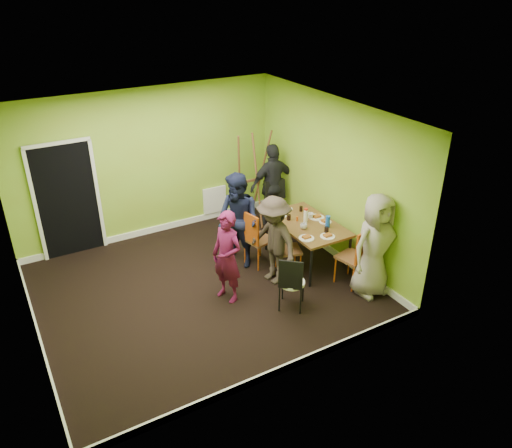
{
  "coord_description": "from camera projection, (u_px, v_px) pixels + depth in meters",
  "views": [
    {
      "loc": [
        -2.59,
        -6.23,
        4.61
      ],
      "look_at": [
        1.0,
        0.0,
        0.91
      ],
      "focal_mm": 35.0,
      "sensor_mm": 36.0,
      "label": 1
    }
  ],
  "objects": [
    {
      "name": "chair_bentwood",
      "position": [
        291.0,
        281.0,
        7.35
      ],
      "size": [
        0.5,
        0.5,
        0.91
      ],
      "rotation": [
        0.0,
        0.0,
        -0.72
      ],
      "color": "black",
      "rests_on": "ground"
    },
    {
      "name": "cup_a",
      "position": [
        304.0,
        226.0,
        8.26
      ],
      "size": [
        0.12,
        0.12,
        0.09
      ],
      "primitive_type": "imported",
      "color": "white",
      "rests_on": "dining_table"
    },
    {
      "name": "person_left_near",
      "position": [
        274.0,
        240.0,
        7.94
      ],
      "size": [
        0.71,
        1.04,
        1.5
      ],
      "primitive_type": "imported",
      "rotation": [
        0.0,
        0.0,
        -1.41
      ],
      "color": "#312820",
      "rests_on": "ground"
    },
    {
      "name": "room_walls",
      "position": [
        197.0,
        234.0,
        7.62
      ],
      "size": [
        5.04,
        4.54,
        2.82
      ],
      "color": "olive",
      "rests_on": "ground"
    },
    {
      "name": "person_front_end",
      "position": [
        375.0,
        245.0,
        7.59
      ],
      "size": [
        0.84,
        0.56,
        1.69
      ],
      "primitive_type": "imported",
      "rotation": [
        0.0,
        0.0,
        0.03
      ],
      "color": "gray",
      "rests_on": "ground"
    },
    {
      "name": "blue_bottle",
      "position": [
        328.0,
        222.0,
        8.28
      ],
      "size": [
        0.08,
        0.08,
        0.21
      ],
      "primitive_type": "cylinder",
      "color": "#1751B2",
      "rests_on": "dining_table"
    },
    {
      "name": "chair_left_far",
      "position": [
        256.0,
        236.0,
        8.44
      ],
      "size": [
        0.49,
        0.49,
        1.01
      ],
      "rotation": [
        0.0,
        0.0,
        -1.38
      ],
      "color": "#CC5413",
      "rests_on": "ground"
    },
    {
      "name": "plate_wall_front",
      "position": [
        325.0,
        222.0,
        8.5
      ],
      "size": [
        0.21,
        0.21,
        0.01
      ],
      "primitive_type": "cylinder",
      "color": "white",
      "rests_on": "dining_table"
    },
    {
      "name": "dining_table",
      "position": [
        307.0,
        226.0,
        8.49
      ],
      "size": [
        0.9,
        1.5,
        0.75
      ],
      "color": "black",
      "rests_on": "ground"
    },
    {
      "name": "glass_front",
      "position": [
        326.0,
        230.0,
        8.13
      ],
      "size": [
        0.07,
        0.07,
        0.1
      ],
      "primitive_type": "cylinder",
      "color": "black",
      "rests_on": "dining_table"
    },
    {
      "name": "thermos",
      "position": [
        306.0,
        216.0,
        8.44
      ],
      "size": [
        0.07,
        0.07,
        0.23
      ],
      "primitive_type": "cylinder",
      "color": "white",
      "rests_on": "dining_table"
    },
    {
      "name": "plate_near_right",
      "position": [
        306.0,
        238.0,
        7.98
      ],
      "size": [
        0.25,
        0.25,
        0.01
      ],
      "primitive_type": "cylinder",
      "color": "white",
      "rests_on": "dining_table"
    },
    {
      "name": "chair_back_end",
      "position": [
        275.0,
        195.0,
        9.69
      ],
      "size": [
        0.47,
        0.53,
        0.97
      ],
      "rotation": [
        0.0,
        0.0,
        2.96
      ],
      "color": "#CC5413",
      "rests_on": "ground"
    },
    {
      "name": "chair_left_near",
      "position": [
        284.0,
        245.0,
        8.22
      ],
      "size": [
        0.5,
        0.5,
        0.96
      ],
      "rotation": [
        0.0,
        0.0,
        -1.9
      ],
      "color": "#CC5413",
      "rests_on": "ground"
    },
    {
      "name": "plate_near_left",
      "position": [
        279.0,
        216.0,
        8.7
      ],
      "size": [
        0.26,
        0.26,
        0.01
      ],
      "primitive_type": "cylinder",
      "color": "white",
      "rests_on": "dining_table"
    },
    {
      "name": "glass_back",
      "position": [
        301.0,
        209.0,
        8.86
      ],
      "size": [
        0.06,
        0.06,
        0.09
      ],
      "primitive_type": "cylinder",
      "color": "black",
      "rests_on": "dining_table"
    },
    {
      "name": "person_back_end",
      "position": [
        273.0,
        185.0,
        9.73
      ],
      "size": [
        0.99,
        0.45,
        1.66
      ],
      "primitive_type": "imported",
      "rotation": [
        0.0,
        0.0,
        3.09
      ],
      "color": "black",
      "rests_on": "ground"
    },
    {
      "name": "cup_b",
      "position": [
        310.0,
        216.0,
        8.61
      ],
      "size": [
        0.1,
        0.1,
        0.1
      ],
      "primitive_type": "imported",
      "color": "white",
      "rests_on": "dining_table"
    },
    {
      "name": "chair_front_end",
      "position": [
        357.0,
        254.0,
        7.89
      ],
      "size": [
        0.51,
        0.51,
        1.03
      ],
      "rotation": [
        0.0,
        0.0,
        0.22
      ],
      "color": "#CC5413",
      "rests_on": "ground"
    },
    {
      "name": "person_left_far",
      "position": [
        238.0,
        221.0,
        8.37
      ],
      "size": [
        0.85,
        0.96,
        1.66
      ],
      "primitive_type": "imported",
      "rotation": [
        0.0,
        0.0,
        -1.26
      ],
      "color": "black",
      "rests_on": "ground"
    },
    {
      "name": "person_standing",
      "position": [
        227.0,
        257.0,
        7.49
      ],
      "size": [
        0.52,
        0.63,
        1.48
      ],
      "primitive_type": "imported",
      "rotation": [
        0.0,
        0.0,
        -1.21
      ],
      "color": "#570F35",
      "rests_on": "ground"
    },
    {
      "name": "plate_far_back",
      "position": [
        287.0,
        209.0,
        8.94
      ],
      "size": [
        0.22,
        0.22,
        0.01
      ],
      "primitive_type": "cylinder",
      "color": "white",
      "rests_on": "dining_table"
    },
    {
      "name": "easel",
      "position": [
        253.0,
        178.0,
        9.77
      ],
      "size": [
        0.76,
        0.71,
        1.89
      ],
      "color": "brown",
      "rests_on": "ground"
    },
    {
      "name": "glass_mid",
      "position": [
        289.0,
        217.0,
        8.55
      ],
      "size": [
        0.07,
        0.07,
        0.1
      ],
      "primitive_type": "cylinder",
      "color": "black",
      "rests_on": "dining_table"
    },
    {
      "name": "plate_wall_back",
      "position": [
        317.0,
        217.0,
        8.65
      ],
      "size": [
        0.27,
        0.27,
        0.01
      ],
      "primitive_type": "cylinder",
      "color": "white",
      "rests_on": "dining_table"
    },
    {
      "name": "plate_far_front",
      "position": [
        328.0,
        236.0,
        8.03
      ],
      "size": [
        0.24,
        0.24,
        0.01
      ],
      "primitive_type": "cylinder",
      "color": "white",
      "rests_on": "dining_table"
    },
    {
      "name": "ground",
      "position": [
        203.0,
        288.0,
        8.05
      ],
      "size": [
        5.0,
        5.0,
        0.0
      ],
      "primitive_type": "plane",
      "color": "black",
      "rests_on": "ground"
    },
    {
      "name": "orange_bottle",
      "position": [
        297.0,
        219.0,
        8.53
      ],
      "size": [
        0.03,
        0.03,
        0.08
      ],
      "primitive_type": "cylinder",
      "color": "#CC5413",
      "rests_on": "dining_table"
    }
  ]
}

